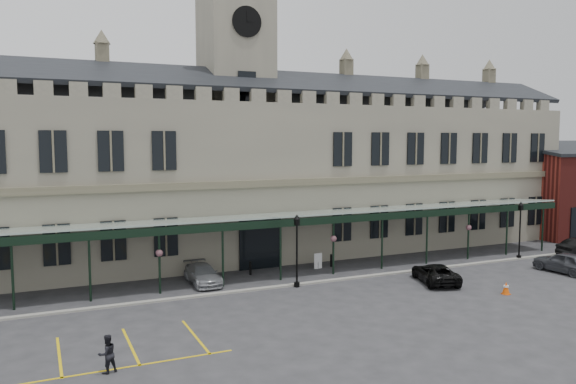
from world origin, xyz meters
name	(u,v)px	position (x,y,z in m)	size (l,w,h in m)	color
ground	(333,310)	(0.00, 0.00, 0.00)	(140.00, 140.00, 0.00)	#2C2C2F
station_building	(237,176)	(0.00, 15.91, 6.47)	(60.00, 10.36, 17.30)	slate
clock_tower	(236,91)	(0.00, 16.00, 13.11)	(5.60, 5.60, 24.80)	slate
canopy	(279,244)	(0.00, 7.46, 2.40)	(50.00, 4.10, 4.30)	#8C9E93
brick_annex	(568,191)	(34.00, 12.97, 4.16)	(12.40, 8.36, 9.23)	maroon
kerb	(291,285)	(0.00, 5.50, 0.06)	(60.00, 0.40, 0.12)	gray
parking_markings	(60,360)	(-14.00, -1.50, 0.00)	(16.00, 6.00, 0.01)	gold
tree_behind_mid	(283,104)	(8.00, 25.00, 12.81)	(6.00, 6.00, 16.00)	#332314
tree_behind_right	(415,108)	(24.00, 25.00, 12.81)	(6.00, 6.00, 16.00)	#332314
lamp_post_mid	(297,244)	(0.24, 5.18, 2.76)	(0.44, 0.44, 4.65)	black
lamp_post_right	(520,225)	(19.65, 5.54, 2.69)	(0.43, 0.43, 4.54)	black
traffic_cone	(506,288)	(11.06, -1.58, 0.38)	(0.48, 0.48, 0.77)	#E24C07
sign_board	(318,261)	(3.79, 9.11, 0.55)	(0.66, 0.12, 1.13)	black
bollard_left	(250,268)	(-1.32, 9.41, 0.47)	(0.17, 0.17, 0.94)	black
bollard_right	(331,260)	(4.98, 9.29, 0.46)	(0.16, 0.16, 0.92)	black
car_taxi	(203,274)	(-5.00, 8.40, 0.62)	(1.75, 4.30, 1.25)	#9A9CA1
car_van	(435,273)	(8.95, 2.42, 0.62)	(2.07, 4.48, 1.25)	black
car_right_a	(565,262)	(19.00, 0.81, 0.76)	(1.79, 4.44, 1.51)	#3E4046
person_b	(107,354)	(-12.30, -3.65, 0.79)	(0.77, 0.60, 1.57)	black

